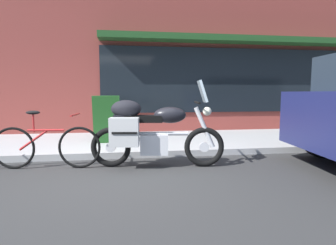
% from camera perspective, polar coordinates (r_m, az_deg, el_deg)
% --- Properties ---
extents(ground_plane, '(80.00, 80.00, 0.00)m').
position_cam_1_polar(ground_plane, '(4.13, -11.28, -10.95)').
color(ground_plane, '#303030').
extents(touring_motorcycle, '(2.15, 0.66, 1.40)m').
position_cam_1_polar(touring_motorcycle, '(4.48, -3.80, -1.55)').
color(touring_motorcycle, black).
rests_on(touring_motorcycle, ground_plane).
extents(parked_bicycle, '(1.69, 0.48, 0.92)m').
position_cam_1_polar(parked_bicycle, '(4.83, -23.55, -4.35)').
color(parked_bicycle, black).
rests_on(parked_bicycle, ground_plane).
extents(sandwich_board_sign, '(0.55, 0.43, 1.01)m').
position_cam_1_polar(sandwich_board_sign, '(6.16, -12.40, 0.64)').
color(sandwich_board_sign, '#1E511E').
rests_on(sandwich_board_sign, sidewalk_curb).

